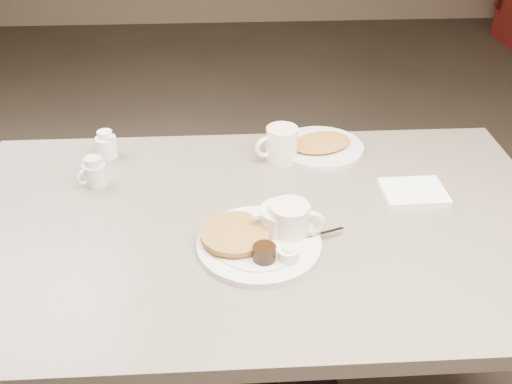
{
  "coord_description": "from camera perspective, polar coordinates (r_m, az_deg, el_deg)",
  "views": [
    {
      "loc": [
        -0.07,
        -1.14,
        1.59
      ],
      "look_at": [
        0.0,
        0.02,
        0.82
      ],
      "focal_mm": 40.62,
      "sensor_mm": 36.0,
      "label": 1
    }
  ],
  "objects": [
    {
      "name": "diner_table",
      "position": [
        1.53,
        0.04,
        -7.94
      ],
      "size": [
        1.5,
        0.9,
        0.75
      ],
      "color": "slate",
      "rests_on": "ground"
    },
    {
      "name": "main_plate",
      "position": [
        1.33,
        0.44,
        -4.37
      ],
      "size": [
        0.37,
        0.34,
        0.07
      ],
      "color": "silver",
      "rests_on": "diner_table"
    },
    {
      "name": "coffee_mug_near",
      "position": [
        1.34,
        3.47,
        -2.87
      ],
      "size": [
        0.14,
        0.11,
        0.09
      ],
      "color": "silver",
      "rests_on": "diner_table"
    },
    {
      "name": "napkin",
      "position": [
        1.56,
        15.24,
        -0.04
      ],
      "size": [
        0.16,
        0.13,
        0.02
      ],
      "color": "white",
      "rests_on": "diner_table"
    },
    {
      "name": "coffee_mug_far",
      "position": [
        1.64,
        2.46,
        4.72
      ],
      "size": [
        0.14,
        0.11,
        0.1
      ],
      "color": "white",
      "rests_on": "diner_table"
    },
    {
      "name": "creamer_left",
      "position": [
        1.59,
        -15.64,
        1.88
      ],
      "size": [
        0.08,
        0.08,
        0.08
      ],
      "color": "silver",
      "rests_on": "diner_table"
    },
    {
      "name": "creamer_right",
      "position": [
        1.72,
        -14.54,
        4.53
      ],
      "size": [
        0.08,
        0.08,
        0.08
      ],
      "color": "white",
      "rests_on": "diner_table"
    },
    {
      "name": "hash_plate",
      "position": [
        1.72,
        6.43,
        4.53
      ],
      "size": [
        0.32,
        0.32,
        0.04
      ],
      "color": "silver",
      "rests_on": "diner_table"
    }
  ]
}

